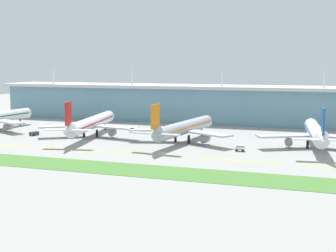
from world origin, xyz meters
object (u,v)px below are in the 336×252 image
Objects in this scene: baggage_cart at (240,148)px; airliner_center at (183,128)px; airliner_near_middle at (91,123)px; airliner_far_middle at (316,133)px; pushback_tug at (34,133)px.

airliner_center is at bearing 154.32° from baggage_cart.
airliner_far_middle is (101.97, 2.75, -0.01)m from airliner_near_middle.
airliner_center is at bearing -175.67° from airliner_far_middle.
airliner_far_middle is 33.32m from baggage_cart.
airliner_near_middle is 19.48× the size of baggage_cart.
airliner_center is 1.05× the size of airliner_far_middle.
airliner_center is at bearing 3.14° from pushback_tug.
airliner_far_middle is at bearing 4.33° from airliner_center.
airliner_near_middle reaches higher than baggage_cart.
airliner_near_middle is at bearing 11.14° from pushback_tug.
airliner_center is 17.56× the size of baggage_cart.
airliner_center is 74.88m from pushback_tug.
airliner_near_middle is at bearing -178.45° from airliner_far_middle.
airliner_far_middle is at bearing 3.65° from pushback_tug.
airliner_center reaches higher than pushback_tug.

